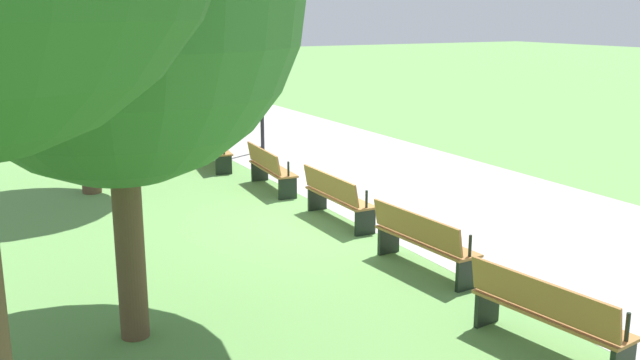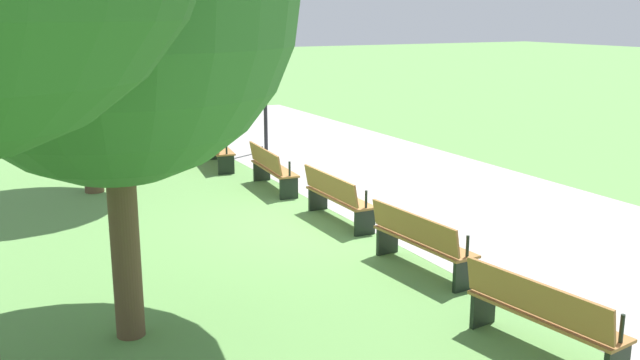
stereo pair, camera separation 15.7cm
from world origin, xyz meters
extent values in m
plane|color=#5B8C47|center=(0.00, 0.00, 0.00)|extent=(120.00, 120.00, 0.00)
cube|color=#A39E99|center=(0.00, 2.89, 0.00)|extent=(30.73, 5.37, 0.01)
cube|color=#996633|center=(-7.96, -0.89, 0.45)|extent=(1.89, 0.83, 0.04)
cube|color=#996633|center=(-8.01, -1.08, 0.69)|extent=(1.82, 0.51, 0.40)
cube|color=black|center=(-8.80, -0.70, 0.21)|extent=(0.14, 0.38, 0.43)
cylinder|color=black|center=(-8.80, -0.68, 0.61)|extent=(0.05, 0.05, 0.30)
cube|color=black|center=(-7.12, -1.07, 0.21)|extent=(0.14, 0.38, 0.43)
cylinder|color=black|center=(-7.12, -1.06, 0.61)|extent=(0.05, 0.05, 0.30)
cube|color=#996633|center=(-5.33, -0.39, 0.45)|extent=(1.88, 0.71, 0.04)
cube|color=#996633|center=(-5.36, -0.59, 0.69)|extent=(1.84, 0.37, 0.40)
cube|color=black|center=(-6.18, -0.27, 0.21)|extent=(0.11, 0.38, 0.43)
cylinder|color=black|center=(-6.18, -0.25, 0.61)|extent=(0.05, 0.05, 0.30)
cube|color=black|center=(-4.48, -0.52, 0.21)|extent=(0.11, 0.38, 0.43)
cylinder|color=black|center=(-4.48, -0.50, 0.61)|extent=(0.05, 0.05, 0.30)
cube|color=#996633|center=(-2.67, -0.10, 0.45)|extent=(1.87, 0.57, 0.04)
cube|color=#996633|center=(-2.69, -0.30, 0.69)|extent=(1.84, 0.24, 0.40)
cube|color=black|center=(-3.53, -0.04, 0.21)|extent=(0.09, 0.38, 0.43)
cylinder|color=black|center=(-3.53, -0.02, 0.61)|extent=(0.05, 0.05, 0.30)
cube|color=black|center=(-1.82, -0.16, 0.21)|extent=(0.09, 0.38, 0.43)
cylinder|color=black|center=(-1.81, -0.14, 0.61)|extent=(0.05, 0.05, 0.30)
cube|color=#996633|center=(0.00, 0.00, 0.45)|extent=(1.84, 0.44, 0.04)
cube|color=#996633|center=(0.00, -0.20, 0.69)|extent=(1.84, 0.10, 0.40)
cube|color=black|center=(-0.86, 0.00, 0.21)|extent=(0.06, 0.37, 0.43)
cylinder|color=black|center=(-0.86, 0.02, 0.61)|extent=(0.04, 0.04, 0.30)
cube|color=black|center=(0.86, 0.00, 0.21)|extent=(0.06, 0.37, 0.43)
cylinder|color=black|center=(0.86, 0.02, 0.61)|extent=(0.04, 0.04, 0.30)
cube|color=#996633|center=(2.67, -0.10, 0.45)|extent=(1.87, 0.57, 0.04)
cube|color=#996633|center=(2.69, -0.30, 0.69)|extent=(1.84, 0.24, 0.40)
cube|color=black|center=(1.82, -0.16, 0.21)|extent=(0.09, 0.38, 0.43)
cylinder|color=black|center=(1.81, -0.14, 0.61)|extent=(0.05, 0.05, 0.30)
cube|color=black|center=(3.53, -0.04, 0.21)|extent=(0.09, 0.38, 0.43)
cylinder|color=black|center=(3.53, -0.02, 0.61)|extent=(0.05, 0.05, 0.30)
cube|color=#996633|center=(5.33, -0.39, 0.45)|extent=(1.88, 0.71, 0.04)
cube|color=#996633|center=(5.36, -0.59, 0.69)|extent=(1.84, 0.37, 0.40)
cube|color=black|center=(4.48, -0.52, 0.21)|extent=(0.11, 0.38, 0.43)
cylinder|color=black|center=(4.48, -0.50, 0.61)|extent=(0.05, 0.05, 0.30)
cylinder|color=black|center=(6.18, -0.25, 0.61)|extent=(0.05, 0.05, 0.30)
cube|color=#2D3347|center=(-7.91, -0.92, 0.70)|extent=(0.36, 0.27, 0.50)
sphere|color=tan|center=(-7.91, -0.90, 1.09)|extent=(0.22, 0.22, 0.22)
cylinder|color=#23232D|center=(-7.96, -0.72, 0.43)|extent=(0.21, 0.38, 0.13)
cylinder|color=#23232D|center=(-7.92, -0.55, 0.21)|extent=(0.13, 0.13, 0.43)
cylinder|color=#23232D|center=(-7.78, -0.76, 0.43)|extent=(0.21, 0.38, 0.13)
cylinder|color=#23232D|center=(-7.74, -0.59, 0.21)|extent=(0.13, 0.13, 0.43)
cylinder|color=brown|center=(-4.17, -3.50, 1.84)|extent=(0.39, 0.39, 3.68)
cylinder|color=brown|center=(2.86, -4.28, 1.25)|extent=(0.32, 0.32, 2.49)
cylinder|color=black|center=(-6.65, 1.37, 1.93)|extent=(0.10, 0.10, 3.85)
cylinder|color=black|center=(-9.89, -0.61, 0.42)|extent=(0.51, 0.51, 0.85)
camera|label=1|loc=(10.39, -5.86, 3.60)|focal=39.44mm
camera|label=2|loc=(10.46, -5.72, 3.60)|focal=39.44mm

